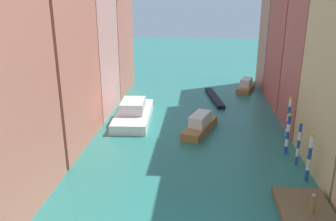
{
  "coord_description": "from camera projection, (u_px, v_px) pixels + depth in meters",
  "views": [
    {
      "loc": [
        0.68,
        -16.39,
        14.4
      ],
      "look_at": [
        -2.84,
        21.24,
        1.5
      ],
      "focal_mm": 36.99,
      "sensor_mm": 36.0,
      "label": 1
    }
  ],
  "objects": [
    {
      "name": "waterfront_dock",
      "position": [
        306.0,
        212.0,
        23.47
      ],
      "size": [
        3.57,
        5.6,
        0.51
      ],
      "color": "brown",
      "rests_on": "ground"
    },
    {
      "name": "building_right_2",
      "position": [
        335.0,
        29.0,
        34.96
      ],
      "size": [
        8.15,
        7.9,
        21.88
      ],
      "color": "#B25147",
      "rests_on": "ground"
    },
    {
      "name": "gondola_black",
      "position": [
        214.0,
        98.0,
        49.19
      ],
      "size": [
        2.55,
        9.16,
        0.49
      ],
      "color": "black",
      "rests_on": "ground"
    },
    {
      "name": "building_left_1",
      "position": [
        39.0,
        48.0,
        32.08
      ],
      "size": [
        8.15,
        10.99,
        19.12
      ],
      "color": "#C6705B",
      "rests_on": "ground"
    },
    {
      "name": "mooring_pole_1",
      "position": [
        299.0,
        142.0,
        29.97
      ],
      "size": [
        0.27,
        0.27,
        4.1
      ],
      "color": "#1E479E",
      "rests_on": "ground"
    },
    {
      "name": "building_right_4",
      "position": [
        291.0,
        24.0,
        52.53
      ],
      "size": [
        8.15,
        7.58,
        19.62
      ],
      "color": "#C6705B",
      "rests_on": "ground"
    },
    {
      "name": "building_left_2",
      "position": [
        77.0,
        38.0,
        41.64
      ],
      "size": [
        8.15,
        9.02,
        18.44
      ],
      "color": "tan",
      "rests_on": "ground"
    },
    {
      "name": "mooring_pole_2",
      "position": [
        288.0,
        133.0,
        32.03
      ],
      "size": [
        0.34,
        0.34,
        4.03
      ],
      "color": "#1E479E",
      "rests_on": "ground"
    },
    {
      "name": "motorboat_1",
      "position": [
        246.0,
        86.0,
        53.53
      ],
      "size": [
        3.52,
        5.68,
        1.88
      ],
      "color": "olive",
      "rests_on": "ground"
    },
    {
      "name": "ground_plane",
      "position": [
        193.0,
        114.0,
        43.24
      ],
      "size": [
        154.0,
        154.0,
        0.0
      ],
      "primitive_type": "plane",
      "color": "#28756B"
    },
    {
      "name": "person_on_dock",
      "position": [
        313.0,
        204.0,
        22.88
      ],
      "size": [
        0.36,
        0.36,
        1.42
      ],
      "color": "olive",
      "rests_on": "waterfront_dock"
    },
    {
      "name": "mooring_pole_3",
      "position": [
        288.0,
        120.0,
        34.16
      ],
      "size": [
        0.29,
        0.29,
        4.91
      ],
      "color": "#1E479E",
      "rests_on": "ground"
    },
    {
      "name": "motorboat_0",
      "position": [
        200.0,
        125.0,
        37.57
      ],
      "size": [
        4.04,
        7.0,
        2.07
      ],
      "color": "olive",
      "rests_on": "ground"
    },
    {
      "name": "mooring_pole_0",
      "position": [
        309.0,
        157.0,
        27.27
      ],
      "size": [
        0.32,
        0.32,
        4.17
      ],
      "color": "#1E479E",
      "rests_on": "ground"
    },
    {
      "name": "building_left_3",
      "position": [
        100.0,
        45.0,
        51.64
      ],
      "size": [
        8.15,
        10.48,
        14.04
      ],
      "color": "#C6705B",
      "rests_on": "ground"
    },
    {
      "name": "building_right_3",
      "position": [
        309.0,
        22.0,
        43.65
      ],
      "size": [
        8.15,
        10.07,
        21.75
      ],
      "color": "#B25147",
      "rests_on": "ground"
    },
    {
      "name": "vaporetto_white",
      "position": [
        133.0,
        113.0,
        41.03
      ],
      "size": [
        4.43,
        10.05,
        2.42
      ],
      "color": "white",
      "rests_on": "ground"
    }
  ]
}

